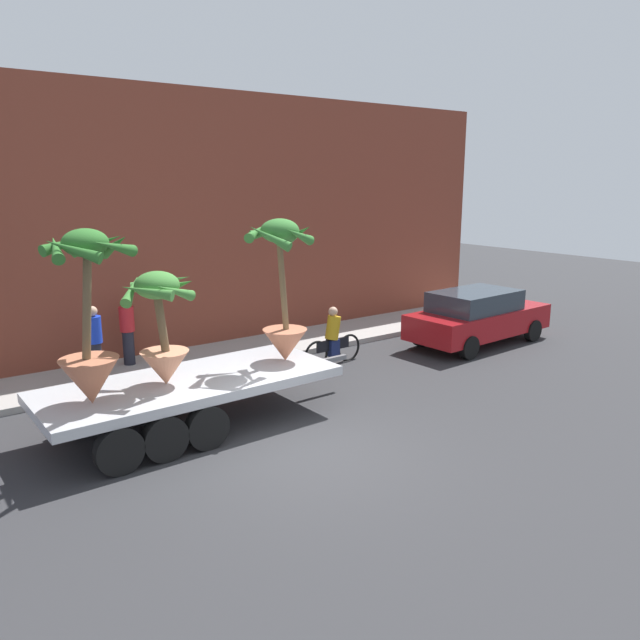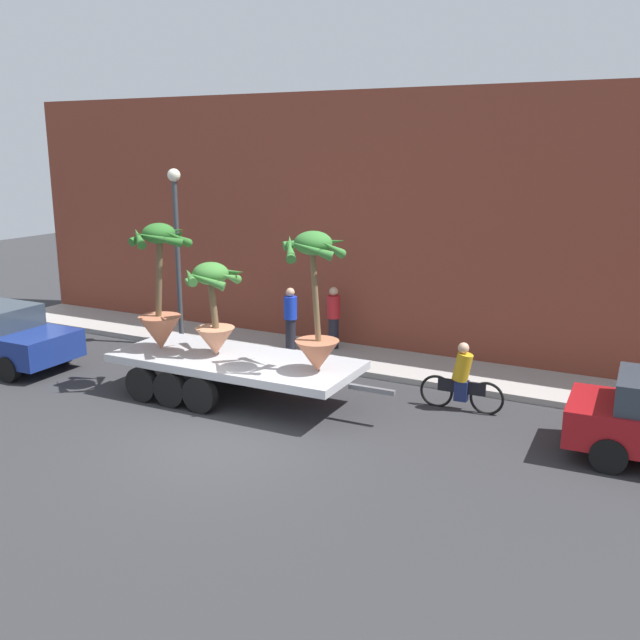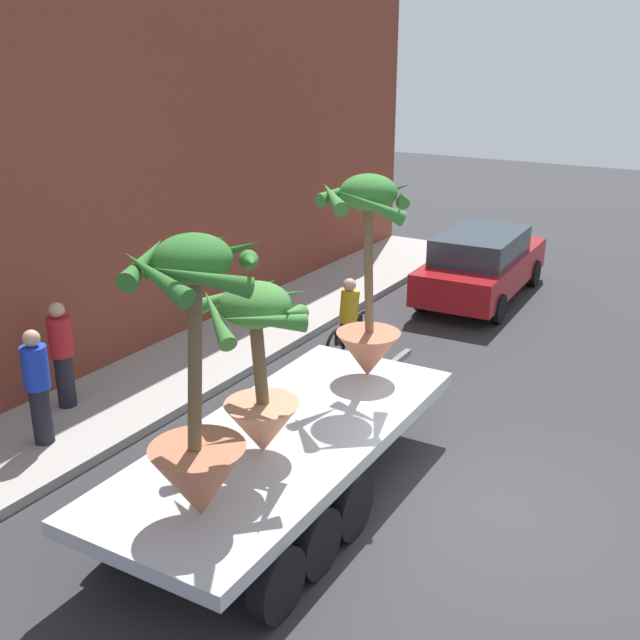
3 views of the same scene
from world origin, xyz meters
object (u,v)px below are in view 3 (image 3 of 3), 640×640
at_px(potted_palm_rear, 368,284).
at_px(pedestrian_near_gate, 38,385).
at_px(cyclist, 349,322).
at_px(flatbed_trailer, 273,459).
at_px(potted_palm_front, 259,368).
at_px(pedestrian_far_left, 62,353).
at_px(parked_car, 481,264).
at_px(potted_palm_middle, 197,400).

bearing_deg(potted_palm_rear, pedestrian_near_gate, 126.46).
bearing_deg(cyclist, flatbed_trailer, -161.12).
xyz_separation_m(potted_palm_front, pedestrian_near_gate, (-0.17, 3.70, -1.02)).
xyz_separation_m(potted_palm_rear, pedestrian_far_left, (-1.76, 4.36, -1.34)).
relative_size(potted_palm_front, parked_car, 0.45).
xyz_separation_m(flatbed_trailer, potted_palm_front, (-0.26, -0.02, 1.31)).
bearing_deg(potted_palm_rear, potted_palm_middle, -177.26).
xyz_separation_m(flatbed_trailer, cyclist, (4.96, 1.70, -0.09)).
relative_size(flatbed_trailer, potted_palm_middle, 2.26).
height_order(flatbed_trailer, potted_palm_middle, potted_palm_middle).
height_order(flatbed_trailer, pedestrian_near_gate, pedestrian_near_gate).
relative_size(parked_car, pedestrian_far_left, 2.73).
bearing_deg(flatbed_trailer, parked_car, 4.82).
relative_size(potted_palm_rear, potted_palm_front, 1.39).
height_order(potted_palm_rear, potted_palm_middle, potted_palm_rear).
xyz_separation_m(potted_palm_front, parked_car, (9.78, 0.82, -1.23)).
bearing_deg(potted_palm_rear, pedestrian_far_left, 111.95).
relative_size(potted_palm_front, cyclist, 1.14).
distance_m(potted_palm_rear, potted_palm_front, 2.60).
xyz_separation_m(potted_palm_rear, potted_palm_front, (-2.58, 0.02, -0.32)).
relative_size(potted_palm_rear, pedestrian_far_left, 1.71).
height_order(cyclist, parked_car, parked_car).
bearing_deg(potted_palm_front, potted_palm_middle, -170.91).
relative_size(potted_palm_rear, pedestrian_near_gate, 1.71).
height_order(potted_palm_middle, potted_palm_front, potted_palm_middle).
relative_size(potted_palm_front, pedestrian_near_gate, 1.23).
bearing_deg(flatbed_trailer, pedestrian_near_gate, 96.68).
bearing_deg(pedestrian_near_gate, parked_car, -16.11).
distance_m(potted_palm_rear, pedestrian_near_gate, 4.82).
height_order(flatbed_trailer, pedestrian_far_left, pedestrian_far_left).
xyz_separation_m(potted_palm_middle, potted_palm_front, (1.32, 0.21, -0.20)).
distance_m(potted_palm_middle, cyclist, 7.01).
distance_m(potted_palm_front, cyclist, 5.67).
relative_size(potted_palm_rear, potted_palm_middle, 1.00).
relative_size(cyclist, pedestrian_near_gate, 1.08).
relative_size(potted_palm_rear, cyclist, 1.59).
xyz_separation_m(flatbed_trailer, potted_palm_rear, (2.32, -0.04, 1.62)).
xyz_separation_m(flatbed_trailer, parked_car, (9.52, 0.80, 0.07)).
xyz_separation_m(potted_palm_rear, pedestrian_near_gate, (-2.75, 3.72, -1.34)).
height_order(potted_palm_rear, cyclist, potted_palm_rear).
bearing_deg(potted_palm_middle, parked_car, 5.32).
distance_m(flatbed_trailer, potted_palm_front, 1.33).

